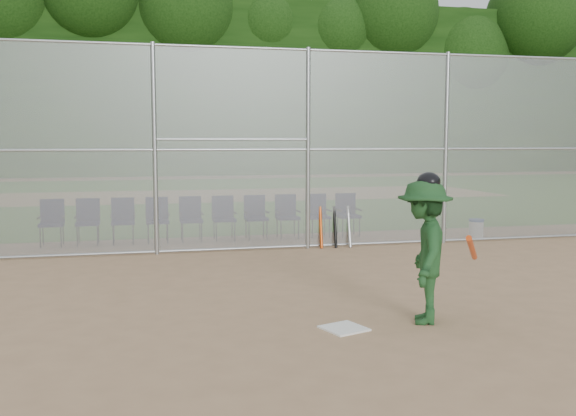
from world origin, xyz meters
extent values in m
plane|color=tan|center=(0.00, 0.00, 0.00)|extent=(100.00, 100.00, 0.00)
plane|color=#37691F|center=(0.00, 18.00, 0.01)|extent=(100.00, 100.00, 0.00)
plane|color=tan|center=(0.00, 18.00, 0.01)|extent=(24.00, 24.00, 0.00)
cube|color=gray|center=(0.00, 5.00, 2.00)|extent=(16.00, 0.02, 4.00)
cylinder|color=#9EA3A8|center=(0.00, 5.00, 3.95)|extent=(16.00, 0.05, 0.05)
cube|color=black|center=(0.00, 35.00, 5.50)|extent=(80.00, 5.00, 11.00)
cube|color=white|center=(-0.05, -0.53, 0.01)|extent=(0.58, 0.58, 0.02)
imported|color=#1C4720|center=(0.97, -0.46, 0.86)|extent=(1.02, 1.27, 1.72)
ellipsoid|color=black|center=(0.97, -0.46, 1.69)|extent=(0.27, 0.30, 0.23)
cylinder|color=#EC4916|center=(1.37, -0.86, 0.95)|extent=(0.51, 0.70, 0.40)
cylinder|color=white|center=(5.01, 5.42, 0.19)|extent=(0.32, 0.32, 0.38)
cylinder|color=#234498|center=(5.01, 5.42, 0.40)|extent=(0.34, 0.34, 0.05)
cylinder|color=#D84C14|center=(1.26, 4.95, 0.42)|extent=(0.06, 0.20, 0.85)
cylinder|color=black|center=(1.56, 4.95, 0.42)|extent=(0.06, 0.23, 0.85)
cylinder|color=#B2B2B7|center=(1.86, 4.95, 0.42)|extent=(0.06, 0.25, 0.84)
camera|label=1|loc=(-2.34, -7.41, 2.17)|focal=40.00mm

